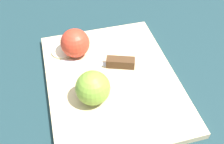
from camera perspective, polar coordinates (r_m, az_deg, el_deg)
ground_plane at (r=0.59m, az=0.00°, el=-2.42°), size 4.00×4.00×0.00m
cutting_board at (r=0.59m, az=0.00°, el=-1.89°), size 0.36×0.28×0.02m
apple_half_left at (r=0.52m, az=-4.19°, el=-3.45°), size 0.07×0.07×0.07m
apple_half_right at (r=0.62m, az=-8.06°, el=6.25°), size 0.07×0.07×0.07m
knife at (r=0.60m, az=0.97°, el=2.07°), size 0.07×0.17×0.02m
apple_slice at (r=0.65m, az=-10.75°, el=4.48°), size 0.05×0.05×0.01m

